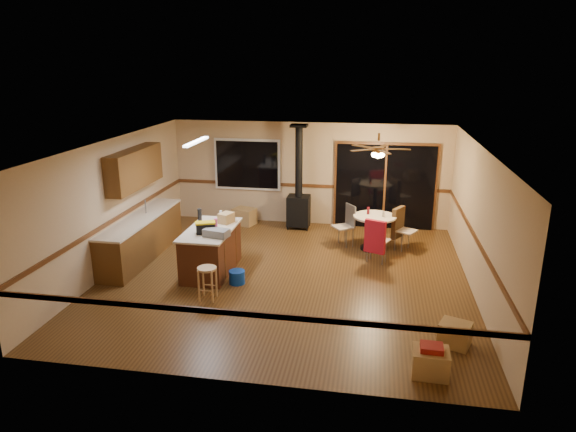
% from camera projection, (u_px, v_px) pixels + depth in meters
% --- Properties ---
extents(floor, '(7.00, 7.00, 0.00)m').
position_uv_depth(floor, '(285.00, 276.00, 10.08)').
color(floor, '#503216').
rests_on(floor, ground).
extents(ceiling, '(7.00, 7.00, 0.00)m').
position_uv_depth(ceiling, '(285.00, 145.00, 9.32)').
color(ceiling, silver).
rests_on(ceiling, ground).
extents(wall_back, '(7.00, 0.00, 7.00)m').
position_uv_depth(wall_back, '(309.00, 174.00, 13.00)').
color(wall_back, tan).
rests_on(wall_back, ground).
extents(wall_front, '(7.00, 0.00, 7.00)m').
position_uv_depth(wall_front, '(237.00, 292.00, 6.40)').
color(wall_front, tan).
rests_on(wall_front, ground).
extents(wall_left, '(0.00, 7.00, 7.00)m').
position_uv_depth(wall_left, '(113.00, 205.00, 10.26)').
color(wall_left, tan).
rests_on(wall_left, ground).
extents(wall_right, '(0.00, 7.00, 7.00)m').
position_uv_depth(wall_right, '(479.00, 222.00, 9.14)').
color(wall_right, tan).
rests_on(wall_right, ground).
extents(chair_rail, '(7.00, 7.00, 0.08)m').
position_uv_depth(chair_rail, '(285.00, 228.00, 9.79)').
color(chair_rail, '#532D14').
rests_on(chair_rail, ground).
extents(window, '(1.72, 0.10, 1.32)m').
position_uv_depth(window, '(247.00, 165.00, 13.15)').
color(window, black).
rests_on(window, ground).
extents(sliding_door, '(2.52, 0.10, 2.10)m').
position_uv_depth(sliding_door, '(385.00, 187.00, 12.72)').
color(sliding_door, black).
rests_on(sliding_door, ground).
extents(lower_cabinets, '(0.60, 3.00, 0.86)m').
position_uv_depth(lower_cabinets, '(142.00, 238.00, 10.94)').
color(lower_cabinets, '#583616').
rests_on(lower_cabinets, ground).
extents(countertop, '(0.64, 3.04, 0.04)m').
position_uv_depth(countertop, '(140.00, 218.00, 10.81)').
color(countertop, beige).
rests_on(countertop, lower_cabinets).
extents(upper_cabinets, '(0.35, 2.00, 0.80)m').
position_uv_depth(upper_cabinets, '(135.00, 168.00, 10.72)').
color(upper_cabinets, '#583616').
rests_on(upper_cabinets, ground).
extents(kitchen_island, '(0.88, 1.68, 0.90)m').
position_uv_depth(kitchen_island, '(211.00, 250.00, 10.19)').
color(kitchen_island, '#462111').
rests_on(kitchen_island, ground).
extents(wood_stove, '(0.55, 0.50, 2.52)m').
position_uv_depth(wood_stove, '(299.00, 200.00, 12.77)').
color(wood_stove, black).
rests_on(wood_stove, ground).
extents(ceiling_fan, '(0.24, 0.24, 0.55)m').
position_uv_depth(ceiling_fan, '(378.00, 151.00, 10.89)').
color(ceiling_fan, brown).
rests_on(ceiling_fan, ceiling).
extents(fluorescent_strip, '(0.10, 1.20, 0.04)m').
position_uv_depth(fluorescent_strip, '(196.00, 142.00, 9.90)').
color(fluorescent_strip, white).
rests_on(fluorescent_strip, ceiling).
extents(toolbox_grey, '(0.51, 0.36, 0.14)m').
position_uv_depth(toolbox_grey, '(216.00, 233.00, 9.60)').
color(toolbox_grey, slate).
rests_on(toolbox_grey, kitchen_island).
extents(toolbox_black, '(0.40, 0.30, 0.20)m').
position_uv_depth(toolbox_black, '(205.00, 228.00, 9.78)').
color(toolbox_black, black).
rests_on(toolbox_black, kitchen_island).
extents(toolbox_yellow_lid, '(0.43, 0.33, 0.03)m').
position_uv_depth(toolbox_yellow_lid, '(205.00, 223.00, 9.75)').
color(toolbox_yellow_lid, gold).
rests_on(toolbox_yellow_lid, toolbox_black).
extents(box_on_island, '(0.32, 0.37, 0.20)m').
position_uv_depth(box_on_island, '(226.00, 218.00, 10.41)').
color(box_on_island, '#A37D48').
rests_on(box_on_island, kitchen_island).
extents(bottle_dark, '(0.11, 0.11, 0.30)m').
position_uv_depth(bottle_dark, '(200.00, 216.00, 10.38)').
color(bottle_dark, black).
rests_on(bottle_dark, kitchen_island).
extents(bottle_pink, '(0.08, 0.08, 0.23)m').
position_uv_depth(bottle_pink, '(216.00, 224.00, 9.96)').
color(bottle_pink, '#D84C8C').
rests_on(bottle_pink, kitchen_island).
extents(bottle_white, '(0.07, 0.07, 0.17)m').
position_uv_depth(bottle_white, '(221.00, 215.00, 10.67)').
color(bottle_white, white).
rests_on(bottle_white, kitchen_island).
extents(bar_stool, '(0.41, 0.41, 0.61)m').
position_uv_depth(bar_stool, '(208.00, 284.00, 9.02)').
color(bar_stool, tan).
rests_on(bar_stool, floor).
extents(blue_bucket, '(0.39, 0.39, 0.25)m').
position_uv_depth(blue_bucket, '(237.00, 277.00, 9.73)').
color(blue_bucket, '#0D3EB6').
rests_on(blue_bucket, floor).
extents(dining_table, '(0.95, 0.95, 0.78)m').
position_uv_depth(dining_table, '(374.00, 226.00, 11.38)').
color(dining_table, black).
rests_on(dining_table, ground).
extents(glass_red, '(0.08, 0.08, 0.16)m').
position_uv_depth(glass_red, '(368.00, 211.00, 11.40)').
color(glass_red, '#590C14').
rests_on(glass_red, dining_table).
extents(glass_cream, '(0.06, 0.06, 0.13)m').
position_uv_depth(glass_cream, '(383.00, 214.00, 11.21)').
color(glass_cream, beige).
rests_on(glass_cream, dining_table).
extents(chair_left, '(0.56, 0.56, 0.51)m').
position_uv_depth(chair_left, '(347.00, 220.00, 11.62)').
color(chair_left, tan).
rests_on(chair_left, ground).
extents(chair_near, '(0.56, 0.59, 0.70)m').
position_uv_depth(chair_near, '(376.00, 236.00, 10.54)').
color(chair_near, tan).
rests_on(chair_near, ground).
extents(chair_right, '(0.61, 0.59, 0.70)m').
position_uv_depth(chair_right, '(399.00, 223.00, 11.41)').
color(chair_right, tan).
rests_on(chair_right, ground).
extents(box_under_window, '(0.63, 0.56, 0.42)m').
position_uv_depth(box_under_window, '(244.00, 216.00, 13.20)').
color(box_under_window, '#A37D48').
rests_on(box_under_window, floor).
extents(box_corner_a, '(0.49, 0.42, 0.37)m').
position_uv_depth(box_corner_a, '(430.00, 362.00, 6.89)').
color(box_corner_a, '#A37D48').
rests_on(box_corner_a, floor).
extents(box_corner_b, '(0.55, 0.51, 0.35)m').
position_uv_depth(box_corner_b, '(455.00, 334.00, 7.61)').
color(box_corner_b, '#A37D48').
rests_on(box_corner_b, floor).
extents(box_small_red, '(0.31, 0.26, 0.08)m').
position_uv_depth(box_small_red, '(432.00, 348.00, 6.83)').
color(box_small_red, maroon).
rests_on(box_small_red, box_corner_a).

